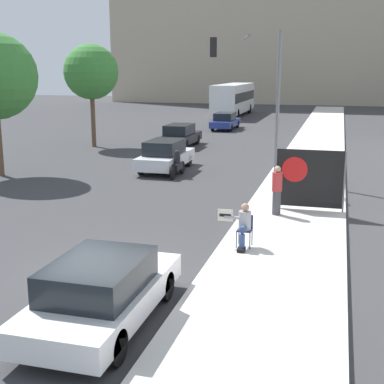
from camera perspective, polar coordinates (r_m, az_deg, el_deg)
name	(u,v)px	position (r m, az deg, el deg)	size (l,w,h in m)	color
ground_plane	(105,274)	(13.45, -9.27, -8.64)	(160.00, 160.00, 0.00)	#38383A
sidewalk_curb	(309,170)	(26.80, 12.33, 2.30)	(3.43, 90.00, 0.15)	beige
seated_protester	(243,224)	(14.62, 5.51, -3.43)	(0.94, 0.77, 1.22)	#474C56
jogger_on_sidewalk	(277,190)	(17.98, 9.05, 0.21)	(0.34, 0.34, 1.65)	#424247
pedestrian_behind	(294,177)	(20.27, 10.84, 1.55)	(0.34, 0.34, 1.63)	black
protest_banner	(309,178)	(18.76, 12.35, 1.42)	(2.38, 0.06, 2.09)	slate
traffic_light_pole	(255,80)	(24.17, 6.78, 11.78)	(3.07, 2.83, 6.40)	slate
parked_car_curbside	(102,291)	(10.75, -9.60, -10.39)	(1.88, 4.39, 1.37)	white
car_on_road_nearest	(165,155)	(26.41, -2.86, 3.92)	(1.78, 4.42, 1.52)	silver
car_on_road_midblock	(180,136)	(34.44, -1.30, 6.03)	(1.73, 4.57, 1.45)	black
car_on_road_distant	(225,121)	(44.59, 3.56, 7.58)	(1.70, 4.62, 1.39)	navy
city_bus_on_road	(234,98)	(57.36, 4.47, 10.00)	(2.49, 11.89, 3.33)	silver
motorcycle_on_road	(177,165)	(24.85, -1.56, 2.87)	(0.28, 2.11, 1.26)	black
street_tree_midblock	(91,72)	(34.90, -10.70, 12.45)	(3.43, 3.43, 6.44)	brown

